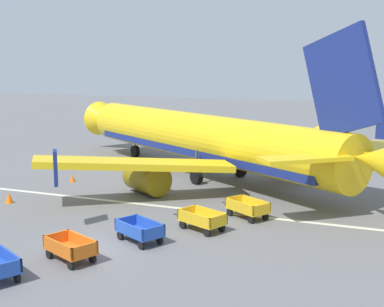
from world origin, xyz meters
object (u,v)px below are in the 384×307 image
object	(u,v)px
baggage_cart_fourth_in_row	(202,219)
traffic_cone_mid_apron	(73,178)
traffic_cone_near_plane	(9,198)
airplane	(208,139)
baggage_cart_far_end	(247,208)
baggage_cart_third_in_row	(139,230)
baggage_cart_second_in_row	(70,248)

from	to	relation	value
baggage_cart_fourth_in_row	traffic_cone_mid_apron	world-z (taller)	baggage_cart_fourth_in_row
traffic_cone_mid_apron	traffic_cone_near_plane	bearing A→B (deg)	-91.94
airplane	baggage_cart_far_end	xyz separation A→B (m)	(6.04, -9.75, -2.45)
traffic_cone_near_plane	baggage_cart_fourth_in_row	bearing A→B (deg)	-2.75
airplane	baggage_cart_third_in_row	bearing A→B (deg)	-82.50
baggage_cart_second_in_row	baggage_cart_fourth_in_row	size ratio (longest dim) A/B	1.00
baggage_cart_second_in_row	traffic_cone_mid_apron	world-z (taller)	baggage_cart_second_in_row
baggage_cart_second_in_row	baggage_cart_far_end	size ratio (longest dim) A/B	1.05
baggage_cart_second_in_row	traffic_cone_mid_apron	xyz separation A→B (m)	(-9.39, 13.89, -0.31)
baggage_cart_far_end	traffic_cone_mid_apron	world-z (taller)	baggage_cart_far_end
baggage_cart_third_in_row	traffic_cone_mid_apron	bearing A→B (deg)	136.98
baggage_cart_fourth_in_row	traffic_cone_near_plane	xyz separation A→B (m)	(-13.68, 0.66, -0.25)
baggage_cart_second_in_row	traffic_cone_mid_apron	distance (m)	16.77
traffic_cone_near_plane	baggage_cart_second_in_row	bearing A→B (deg)	-36.38
airplane	baggage_cart_far_end	size ratio (longest dim) A/B	9.92
airplane	traffic_cone_mid_apron	distance (m)	10.94
baggage_cart_third_in_row	baggage_cart_far_end	bearing A→B (deg)	57.20
baggage_cart_third_in_row	traffic_cone_near_plane	distance (m)	11.96
baggage_cart_second_in_row	traffic_cone_near_plane	xyz separation A→B (m)	(-9.62, 7.08, -0.25)
airplane	baggage_cart_second_in_row	distance (m)	19.50
traffic_cone_mid_apron	baggage_cart_third_in_row	bearing A→B (deg)	-43.02
baggage_cart_far_end	traffic_cone_near_plane	bearing A→B (deg)	-170.70
baggage_cart_third_in_row	traffic_cone_mid_apron	xyz separation A→B (m)	(-11.17, 10.42, -0.31)
traffic_cone_near_plane	baggage_cart_third_in_row	bearing A→B (deg)	-17.60
traffic_cone_near_plane	airplane	bearing A→B (deg)	52.80
baggage_cart_far_end	baggage_cart_third_in_row	bearing A→B (deg)	-122.80
baggage_cart_far_end	traffic_cone_mid_apron	xyz separation A→B (m)	(-15.12, 4.29, -0.31)
baggage_cart_second_in_row	baggage_cart_third_in_row	xyz separation A→B (m)	(1.78, 3.47, 0.00)
baggage_cart_fourth_in_row	airplane	bearing A→B (deg)	108.69
traffic_cone_near_plane	baggage_cart_far_end	bearing A→B (deg)	9.30
airplane	baggage_cart_fourth_in_row	size ratio (longest dim) A/B	9.50
baggage_cart_third_in_row	baggage_cart_fourth_in_row	xyz separation A→B (m)	(2.28, 2.96, 0.00)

